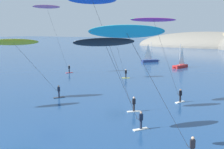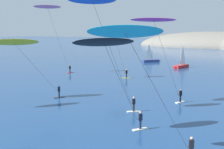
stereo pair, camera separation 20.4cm
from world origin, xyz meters
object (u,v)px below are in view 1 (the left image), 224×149
sailboat_far (151,60)px  kitesurfer_black (108,49)px  kitesurfer_yellow (16,45)px  kitesurfer_cyan (132,42)px  kitesurfer_magenta (156,26)px  sailboat_near (180,65)px  kitesurfer_orange (117,44)px  kitesurfer_blue (96,9)px  kitesurfer_pink (49,12)px

sailboat_far → kitesurfer_black: size_ratio=0.68×
kitesurfer_yellow → kitesurfer_cyan: bearing=-22.5°
kitesurfer_black → kitesurfer_yellow: kitesurfer_black is taller
sailboat_far → kitesurfer_magenta: bearing=-67.8°
sailboat_near → kitesurfer_yellow: kitesurfer_yellow is taller
kitesurfer_orange → kitesurfer_magenta: (12.95, -14.30, 3.03)m
sailboat_far → kitesurfer_yellow: 49.80m
kitesurfer_yellow → kitesurfer_orange: size_ratio=1.09×
kitesurfer_blue → kitesurfer_cyan: kitesurfer_blue is taller
kitesurfer_black → kitesurfer_orange: (-12.93, 25.32, -1.03)m
kitesurfer_yellow → sailboat_far: bearing=91.7°
kitesurfer_orange → sailboat_near: bearing=73.6°
sailboat_near → kitesurfer_orange: size_ratio=0.82×
kitesurfer_black → kitesurfer_orange: kitesurfer_black is taller
kitesurfer_blue → kitesurfer_cyan: 11.55m
sailboat_near → kitesurfer_black: 46.85m
sailboat_far → kitesurfer_blue: bearing=-74.7°
sailboat_near → kitesurfer_pink: kitesurfer_pink is taller
sailboat_near → kitesurfer_orange: 22.16m
kitesurfer_yellow → kitesurfer_black: bearing=-16.2°
kitesurfer_yellow → kitesurfer_magenta: size_ratio=0.77×
kitesurfer_pink → kitesurfer_cyan: size_ratio=1.49×
kitesurfer_blue → kitesurfer_yellow: (-12.16, 0.32, -3.98)m
sailboat_far → sailboat_near: bearing=-37.7°
kitesurfer_orange → kitesurfer_pink: (-14.57, -1.77, 6.03)m
kitesurfer_yellow → kitesurfer_pink: size_ratio=0.57×
kitesurfer_blue → kitesurfer_yellow: kitesurfer_blue is taller
kitesurfer_orange → kitesurfer_magenta: size_ratio=0.70×
kitesurfer_yellow → kitesurfer_orange: kitesurfer_yellow is taller
kitesurfer_blue → kitesurfer_pink: size_ratio=0.89×
sailboat_near → sailboat_far: (-10.61, 8.19, 0.00)m
sailboat_far → kitesurfer_pink: bearing=-108.1°
sailboat_far → kitesurfer_blue: 52.56m
kitesurfer_magenta → kitesurfer_orange: bearing=132.2°
kitesurfer_yellow → kitesurfer_pink: (-11.45, 18.87, 5.39)m
kitesurfer_black → kitesurfer_pink: bearing=139.4°
kitesurfer_black → kitesurfer_cyan: 5.43m
kitesurfer_orange → kitesurfer_blue: bearing=-66.7°
kitesurfer_orange → kitesurfer_cyan: size_ratio=0.78×
kitesurfer_cyan → kitesurfer_yellow: bearing=157.5°
kitesurfer_pink → kitesurfer_magenta: kitesurfer_pink is taller
kitesurfer_black → kitesurfer_magenta: bearing=89.9°
kitesurfer_black → kitesurfer_pink: (-27.49, 23.54, 5.00)m
sailboat_near → kitesurfer_magenta: (6.93, -34.83, 8.80)m
sailboat_far → kitesurfer_black: 57.21m
kitesurfer_black → kitesurfer_yellow: 16.71m
sailboat_far → kitesurfer_cyan: kitesurfer_cyan is taller
kitesurfer_black → kitesurfer_orange: bearing=117.0°
kitesurfer_blue → kitesurfer_pink: kitesurfer_pink is taller
sailboat_far → kitesurfer_black: kitesurfer_black is taller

